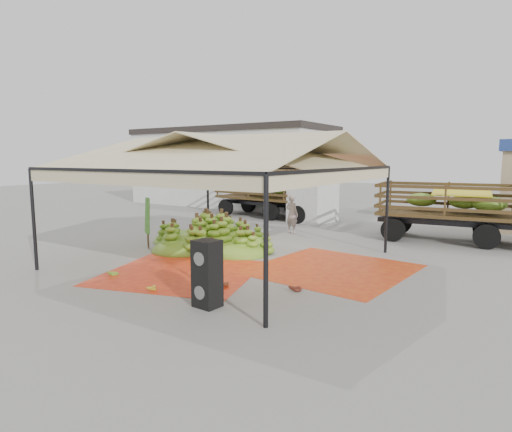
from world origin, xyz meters
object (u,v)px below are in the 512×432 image
Objects in this scene: banana_heap at (209,232)px; vendor at (292,214)px; truck_left at (278,192)px; truck_right at (479,206)px; speaker_stack at (207,274)px.

vendor reaches higher than banana_heap.
truck_left is 0.99× the size of truck_right.
truck_right is (8.23, 6.33, 0.86)m from banana_heap.
truck_left is at bearing 102.65° from banana_heap.
speaker_stack is at bearing -116.83° from truck_right.
banana_heap is 0.79× the size of truck_right.
truck_left reaches higher than speaker_stack.
speaker_stack reaches higher than banana_heap.
vendor is (-2.90, 9.35, 0.10)m from speaker_stack.
vendor is at bearing 75.88° from banana_heap.
truck_left reaches higher than banana_heap.
truck_right is (4.23, 11.29, 0.70)m from speaker_stack.
truck_left reaches higher than vendor.
truck_left is 10.29m from truck_right.
banana_heap is 10.42m from truck_right.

